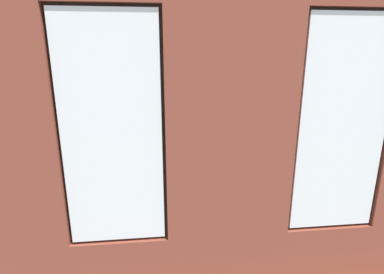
# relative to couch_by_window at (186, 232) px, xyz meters

# --- Properties ---
(ground_plane) EXTENTS (6.90, 6.34, 0.10)m
(ground_plane) POSITION_rel_couch_by_window_xyz_m (-0.36, -2.14, -0.38)
(ground_plane) COLOR #99663D
(brick_wall_with_windows) EXTENTS (6.30, 0.30, 3.19)m
(brick_wall_with_windows) POSITION_rel_couch_by_window_xyz_m (-0.36, 0.65, 1.23)
(brick_wall_with_windows) COLOR brown
(brick_wall_with_windows) RESTS_ON ground_plane
(white_wall_right) EXTENTS (0.10, 5.34, 3.19)m
(white_wall_right) POSITION_rel_couch_by_window_xyz_m (2.74, -1.94, 1.27)
(white_wall_right) COLOR silver
(white_wall_right) RESTS_ON ground_plane
(couch_by_window) EXTENTS (1.75, 0.87, 0.80)m
(couch_by_window) POSITION_rel_couch_by_window_xyz_m (0.00, 0.00, 0.00)
(couch_by_window) COLOR black
(couch_by_window) RESTS_ON ground_plane
(couch_left) EXTENTS (0.92, 2.02, 0.80)m
(couch_left) POSITION_rel_couch_by_window_xyz_m (-2.81, -2.00, -0.00)
(couch_left) COLOR black
(couch_left) RESTS_ON ground_plane
(coffee_table) EXTENTS (1.35, 0.79, 0.41)m
(coffee_table) POSITION_rel_couch_by_window_xyz_m (-0.04, -2.55, 0.03)
(coffee_table) COLOR tan
(coffee_table) RESTS_ON ground_plane
(cup_ceramic) EXTENTS (0.08, 0.08, 0.09)m
(cup_ceramic) POSITION_rel_couch_by_window_xyz_m (0.13, -2.65, 0.13)
(cup_ceramic) COLOR silver
(cup_ceramic) RESTS_ON coffee_table
(table_plant_small) EXTENTS (0.11, 0.11, 0.18)m
(table_plant_small) POSITION_rel_couch_by_window_xyz_m (-0.04, -2.55, 0.18)
(table_plant_small) COLOR gray
(table_plant_small) RESTS_ON coffee_table
(remote_black) EXTENTS (0.08, 0.18, 0.02)m
(remote_black) POSITION_rel_couch_by_window_xyz_m (-0.41, -2.69, 0.09)
(remote_black) COLOR black
(remote_black) RESTS_ON coffee_table
(remote_gray) EXTENTS (0.15, 0.16, 0.02)m
(remote_gray) POSITION_rel_couch_by_window_xyz_m (0.37, -2.43, 0.09)
(remote_gray) COLOR #59595B
(remote_gray) RESTS_ON coffee_table
(remote_silver) EXTENTS (0.17, 0.14, 0.02)m
(remote_silver) POSITION_rel_couch_by_window_xyz_m (-0.14, -2.43, 0.09)
(remote_silver) COLOR #B2B2B7
(remote_silver) RESTS_ON coffee_table
(media_console) EXTENTS (1.12, 0.42, 0.60)m
(media_console) POSITION_rel_couch_by_window_xyz_m (2.44, -2.08, -0.03)
(media_console) COLOR black
(media_console) RESTS_ON ground_plane
(tv_flatscreen) EXTENTS (1.15, 0.20, 0.77)m
(tv_flatscreen) POSITION_rel_couch_by_window_xyz_m (2.44, -2.08, 0.65)
(tv_flatscreen) COLOR black
(tv_flatscreen) RESTS_ON media_console
(papasan_chair) EXTENTS (1.06, 1.06, 0.68)m
(papasan_chair) POSITION_rel_couch_by_window_xyz_m (0.02, -3.89, 0.10)
(papasan_chair) COLOR olive
(papasan_chair) RESTS_ON ground_plane
(potted_plant_by_left_couch) EXTENTS (0.46, 0.46, 0.57)m
(potted_plant_by_left_couch) POSITION_rel_couch_by_window_xyz_m (-2.41, -3.45, 0.05)
(potted_plant_by_left_couch) COLOR gray
(potted_plant_by_left_couch) RESTS_ON ground_plane
(potted_plant_between_couches) EXTENTS (0.65, 0.73, 1.22)m
(potted_plant_between_couches) POSITION_rel_couch_by_window_xyz_m (-1.33, -0.05, 0.35)
(potted_plant_between_couches) COLOR brown
(potted_plant_between_couches) RESTS_ON ground_plane
(potted_plant_foreground_right) EXTENTS (1.10, 1.06, 1.33)m
(potted_plant_foreground_right) POSITION_rel_couch_by_window_xyz_m (2.12, -4.26, 0.32)
(potted_plant_foreground_right) COLOR gray
(potted_plant_foreground_right) RESTS_ON ground_plane
(potted_plant_mid_room_small) EXTENTS (0.36, 0.36, 0.51)m
(potted_plant_mid_room_small) POSITION_rel_couch_by_window_xyz_m (-0.95, -3.12, -0.00)
(potted_plant_mid_room_small) COLOR brown
(potted_plant_mid_room_small) RESTS_ON ground_plane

